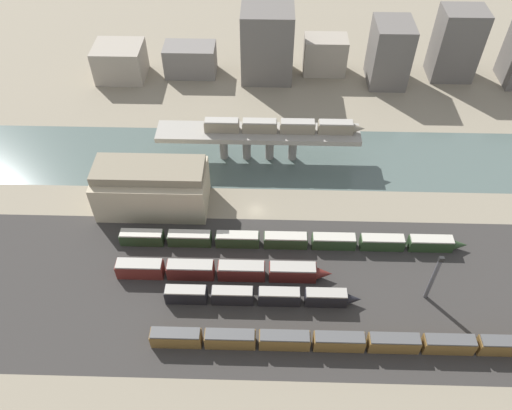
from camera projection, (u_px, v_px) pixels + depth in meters
The scene contains 17 objects.
ground_plane at pixel (256, 211), 127.39m from camera, with size 400.00×400.00×0.00m, color gray.
railbed_yard at pixel (253, 289), 110.78m from camera, with size 280.00×42.00×0.01m, color #33302D.
river_water at pixel (258, 157), 141.76m from camera, with size 320.00×25.69×0.01m, color #4C5B56.
bridge at pixel (258, 136), 136.16m from camera, with size 55.26×8.20×9.45m.
train_on_bridge at pixel (283, 126), 133.60m from camera, with size 43.12×2.78×3.47m.
train_yard_near at pixel (372, 342), 99.65m from camera, with size 90.17×2.77×4.05m.
train_yard_mid at pixel (260, 296), 107.23m from camera, with size 42.31×2.69×4.01m.
train_yard_far at pixel (222, 270), 111.85m from camera, with size 48.52×3.18×4.17m.
train_yard_outer at pixel (291, 241), 118.26m from camera, with size 82.45×2.81×3.58m.
warehouse_building at pixel (152, 187), 124.72m from camera, with size 27.48×13.95×12.88m.
signal_tower at pixel (433, 278), 104.50m from camera, with size 1.00×0.90×13.98m.
city_block_far_left at pixel (120, 61), 167.24m from camera, with size 15.99×13.42×11.25m, color gray.
city_block_left at pixel (190, 60), 169.03m from camera, with size 17.14×9.92×10.21m, color slate.
city_block_center at pixel (267, 44), 163.08m from camera, with size 16.80×14.63×23.61m, color #605B56.
city_block_right at pixel (325, 55), 168.91m from camera, with size 14.30×9.04×12.52m, color gray.
city_block_far_right at pixel (389, 53), 162.11m from camera, with size 12.09×14.71×20.46m, color #605B56.
city_block_tall at pixel (456, 44), 163.41m from camera, with size 13.93×11.36×23.20m, color #605B56.
Camera 1 is at (2.27, -87.08, 92.96)m, focal length 35.00 mm.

